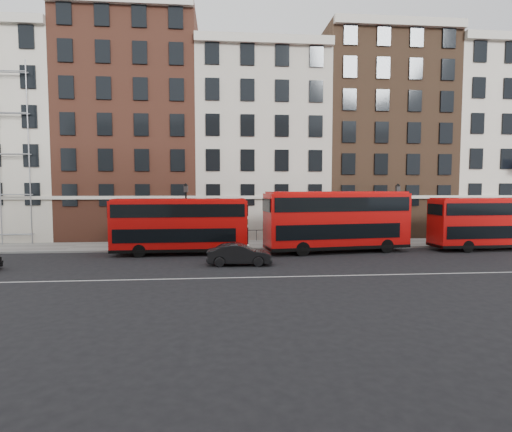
{
  "coord_description": "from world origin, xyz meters",
  "views": [
    {
      "loc": [
        -4.16,
        -24.22,
        5.05
      ],
      "look_at": [
        -1.53,
        5.0,
        3.0
      ],
      "focal_mm": 28.0,
      "sensor_mm": 36.0,
      "label": 1
    }
  ],
  "objects": [
    {
      "name": "bus_c",
      "position": [
        4.94,
        6.37,
        2.57
      ],
      "size": [
        11.65,
        4.17,
        4.79
      ],
      "rotation": [
        0.0,
        0.0,
        0.13
      ],
      "color": "#C10B09",
      "rests_on": "ground"
    },
    {
      "name": "lamp_post_left",
      "position": [
        -6.92,
        8.42,
        3.08
      ],
      "size": [
        0.44,
        0.44,
        5.33
      ],
      "color": "black",
      "rests_on": "pavement"
    },
    {
      "name": "kerb",
      "position": [
        0.0,
        8.0,
        0.08
      ],
      "size": [
        80.0,
        0.3,
        0.16
      ],
      "primitive_type": "cube",
      "color": "gray",
      "rests_on": "ground"
    },
    {
      "name": "pavement",
      "position": [
        0.0,
        10.5,
        0.07
      ],
      "size": [
        80.0,
        5.0,
        0.15
      ],
      "primitive_type": "cube",
      "color": "gray",
      "rests_on": "ground"
    },
    {
      "name": "road_centre_line",
      "position": [
        0.0,
        -2.0,
        0.01
      ],
      "size": [
        70.0,
        0.12,
        0.01
      ],
      "primitive_type": "cube",
      "color": "white",
      "rests_on": "ground"
    },
    {
      "name": "bus_b",
      "position": [
        -7.25,
        6.37,
        2.28
      ],
      "size": [
        10.19,
        2.63,
        4.26
      ],
      "rotation": [
        0.0,
        0.0,
        0.02
      ],
      "color": "#C10B09",
      "rests_on": "ground"
    },
    {
      "name": "iron_railings",
      "position": [
        0.0,
        12.7,
        0.65
      ],
      "size": [
        6.6,
        0.06,
        1.0
      ],
      "primitive_type": null,
      "color": "black",
      "rests_on": "pavement"
    },
    {
      "name": "ground",
      "position": [
        0.0,
        0.0,
        0.0
      ],
      "size": [
        120.0,
        120.0,
        0.0
      ],
      "primitive_type": "plane",
      "color": "black",
      "rests_on": "ground"
    },
    {
      "name": "lamp_post_right",
      "position": [
        11.03,
        8.8,
        3.08
      ],
      "size": [
        0.44,
        0.44,
        5.33
      ],
      "color": "black",
      "rests_on": "pavement"
    },
    {
      "name": "bus_d",
      "position": [
        17.99,
        6.37,
        2.29
      ],
      "size": [
        10.24,
        2.8,
        4.27
      ],
      "rotation": [
        0.0,
        0.0,
        0.03
      ],
      "color": "#C10B09",
      "rests_on": "ground"
    },
    {
      "name": "car_front",
      "position": [
        -2.92,
        1.74,
        0.7
      ],
      "size": [
        4.31,
        1.67,
        1.4
      ],
      "primitive_type": "imported",
      "rotation": [
        0.0,
        0.0,
        1.52
      ],
      "color": "black",
      "rests_on": "ground"
    },
    {
      "name": "building_terrace",
      "position": [
        -0.31,
        17.88,
        10.24
      ],
      "size": [
        64.0,
        11.95,
        22.0
      ],
      "color": "beige",
      "rests_on": "ground"
    }
  ]
}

